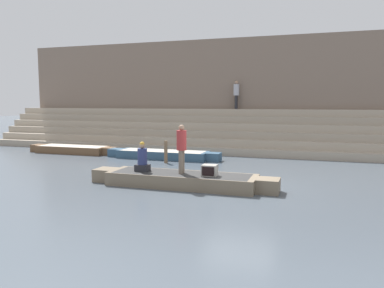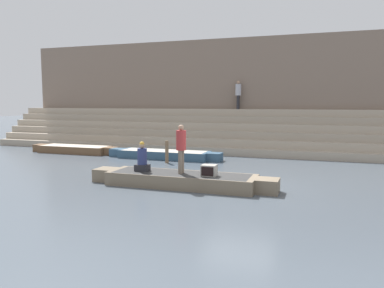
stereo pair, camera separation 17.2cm
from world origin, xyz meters
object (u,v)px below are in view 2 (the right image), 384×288
Objects in this scene: rowboat_main at (181,179)px; tv_set at (209,170)px; moored_boat_distant at (75,149)px; mooring_post at (167,152)px; person_on_steps at (238,93)px; person_standing at (181,146)px; moored_boat_shore at (164,154)px; person_rowing at (142,159)px.

rowboat_main is 13.64× the size of tv_set.
rowboat_main is 1.15m from tv_set.
moored_boat_distant is 5.05× the size of mooring_post.
person_on_steps is at bearing 90.80° from rowboat_main.
person_standing is at bearing 167.32° from tv_set.
person_on_steps is at bearing 83.46° from person_standing.
moored_boat_shore is 5.78m from moored_boat_distant.
tv_set reaches higher than moored_boat_shore.
person_on_steps is (-0.28, 10.76, 2.06)m from person_standing.
person_rowing is at bearing -179.20° from rowboat_main.
person_rowing is 2.55m from tv_set.
rowboat_main is 6.23× the size of mooring_post.
person_standing is 0.98× the size of person_on_steps.
rowboat_main reaches higher than moored_boat_distant.
person_on_steps reaches higher than mooring_post.
rowboat_main is 1.09× the size of moored_boat_shore.
mooring_post is at bearing 90.85° from person_rowing.
person_standing is (0.02, -0.01, 1.19)m from rowboat_main.
person_standing reaches higher than tv_set.
moored_boat_distant is (-8.87, 6.14, -0.02)m from rowboat_main.
moored_boat_distant is at bearing 144.71° from rowboat_main.
mooring_post is (6.44, -1.59, 0.31)m from moored_boat_distant.
person_rowing is at bearing -44.85° from person_on_steps.
person_standing is 0.28× the size of moored_boat_shore.
tv_set is at bearing -31.52° from person_on_steps.
person_on_steps is at bearing 33.88° from moored_boat_distant.
moored_boat_distant is (-5.76, 0.35, 0.00)m from moored_boat_shore.
tv_set is at bearing -8.69° from rowboat_main.
moored_boat_distant is at bearing -100.30° from person_on_steps.
mooring_post reaches higher than moored_boat_shore.
person_standing is 6.70m from moored_boat_shore.
tv_set is 0.46× the size of mooring_post.
rowboat_main is at bearing -28.98° from moored_boat_distant.
moored_boat_shore and moored_boat_distant have the same top height.
moored_boat_shore is at bearing 110.23° from person_standing.
moored_boat_shore is at bearing -68.30° from person_on_steps.
person_on_steps is (-1.33, 10.90, 2.84)m from tv_set.
rowboat_main is 6.30× the size of person_rowing.
tv_set is (1.07, -0.15, 0.41)m from rowboat_main.
rowboat_main is 11.23m from person_on_steps.
rowboat_main is 1.23× the size of moored_boat_distant.
moored_boat_distant is at bearing 137.27° from person_standing.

